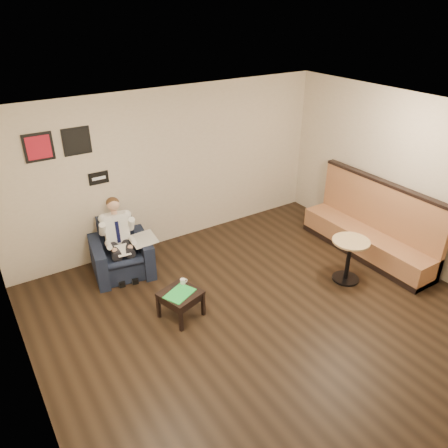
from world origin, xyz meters
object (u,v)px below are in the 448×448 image
banquette (370,221)px  cafe_table (348,260)px  smartphone (175,287)px  green_folder (180,294)px  armchair (121,249)px  seated_man (121,244)px  side_table (181,304)px  coffee_mug (183,282)px

banquette → cafe_table: (-0.90, -0.40, -0.29)m
smartphone → cafe_table: size_ratio=0.18×
cafe_table → green_folder: bearing=167.2°
green_folder → smartphone: 0.18m
green_folder → armchair: bearing=99.8°
green_folder → smartphone: size_ratio=3.21×
armchair → banquette: bearing=-15.1°
seated_man → banquette: banquette is taller
green_folder → side_table: bearing=50.8°
seated_man → side_table: (0.31, -1.41, -0.40)m
seated_man → banquette: bearing=-13.6°
seated_man → green_folder: seated_man is taller
coffee_mug → cafe_table: size_ratio=0.12×
coffee_mug → smartphone: bearing=-180.0°
side_table → smartphone: 0.26m
green_folder → banquette: size_ratio=0.16×
coffee_mug → cafe_table: 2.67m
seated_man → coffee_mug: seated_man is taller
armchair → smartphone: (0.29, -1.37, -0.02)m
green_folder → coffee_mug: size_ratio=4.74×
side_table → banquette: (3.57, -0.24, 0.45)m
smartphone → banquette: banquette is taller
side_table → banquette: 3.60m
green_folder → smartphone: green_folder is taller
seated_man → banquette: size_ratio=0.47×
banquette → side_table: bearing=176.2°
side_table → cafe_table: cafe_table is taller
seated_man → banquette: 4.21m
coffee_mug → smartphone: 0.13m
armchair → green_folder: armchair is taller
green_folder → cafe_table: 2.76m
armchair → cafe_table: bearing=-26.6°
banquette → cafe_table: bearing=-156.1°
coffee_mug → green_folder: bearing=-129.2°
coffee_mug → cafe_table: cafe_table is taller
armchair → green_folder: bearing=-70.7°
coffee_mug → side_table: bearing=-129.2°
armchair → smartphone: 1.40m
armchair → green_folder: size_ratio=2.21×
coffee_mug → armchair: bearing=106.8°
smartphone → banquette: (3.57, -0.39, 0.24)m
armchair → banquette: banquette is taller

